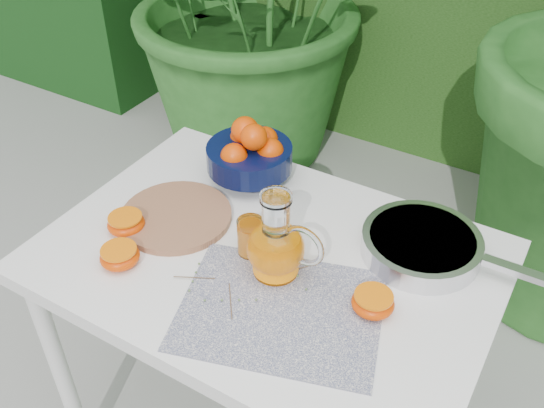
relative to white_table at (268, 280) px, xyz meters
The scene contains 10 objects.
ground 0.68m from the white_table, 137.33° to the left, with size 60.00×60.00×0.00m, color #B2B0AA.
white_table is the anchor object (origin of this frame).
placemat 0.19m from the white_table, 49.83° to the right, with size 0.40×0.31×0.00m, color #0B1542.
cutting_board 0.27m from the white_table, behind, with size 0.27×0.27×0.02m, color #936142.
fruit_bowl 0.34m from the white_table, 129.41° to the left, with size 0.26×0.26×0.17m.
juice_pitcher 0.17m from the white_table, 39.62° to the right, with size 0.18×0.13×0.20m.
juice_tumbler 0.13m from the white_table, 158.52° to the right, with size 0.07×0.07×0.09m.
saute_pan 0.36m from the white_table, 31.27° to the left, with size 0.47×0.27×0.05m.
orange_halves 0.18m from the white_table, 135.13° to the right, with size 0.71×0.27×0.04m.
thyme_sprigs 0.14m from the white_table, 89.13° to the right, with size 0.27×0.23×0.01m.
Camera 1 is at (0.62, -0.95, 1.67)m, focal length 40.00 mm.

